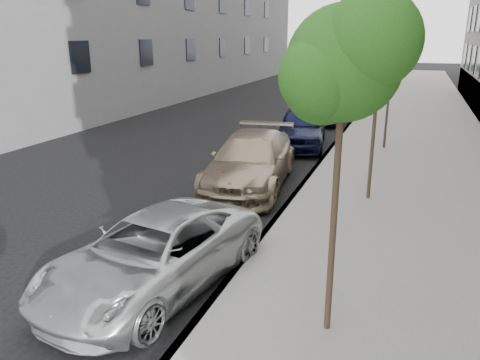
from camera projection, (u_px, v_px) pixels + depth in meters
The scene contains 11 objects.
ground at pixel (99, 347), 7.11m from camera, with size 160.00×160.00×0.00m, color black.
sidewalk at pixel (415, 115), 27.17m from camera, with size 6.40×72.00×0.14m, color gray.
curb at pixel (360, 112), 28.20m from camera, with size 0.15×72.00×0.14m, color #9E9B93.
tree_near at pixel (346, 63), 6.15m from camera, with size 1.85×1.65×4.96m.
tree_mid at pixel (381, 56), 12.02m from camera, with size 1.61×1.41×4.67m.
tree_far at pixel (395, 40), 17.74m from camera, with size 1.54×1.34×4.97m.
minivan at pixel (154, 253), 8.64m from camera, with size 2.26×4.90×1.36m, color silver.
suv at pixel (251, 161), 14.45m from camera, with size 2.26×5.57×1.62m, color tan.
sedan_blue at pixel (301, 127), 19.56m from camera, with size 1.95×4.84×1.65m, color black.
sedan_black at pixel (328, 108), 25.02m from camera, with size 1.56×4.47×1.47m, color black.
sedan_rear at pixel (344, 95), 30.40m from camera, with size 2.14×5.27×1.53m, color gray.
Camera 1 is at (4.10, -4.91, 4.56)m, focal length 35.00 mm.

